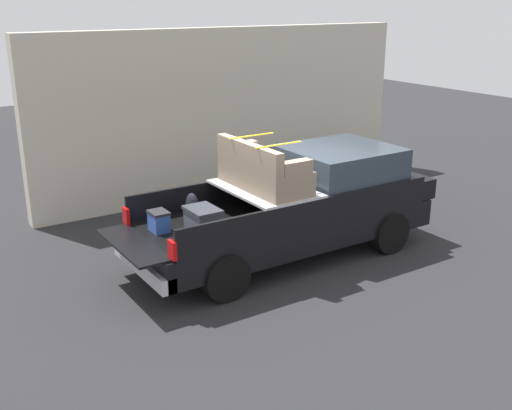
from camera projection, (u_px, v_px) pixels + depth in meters
ground_plane at (283, 256)px, 11.27m from camera, size 40.00×40.00×0.00m
pickup_truck at (301, 203)px, 11.16m from camera, size 6.05×2.06×2.23m
building_facade at (229, 111)px, 14.61m from camera, size 9.61×0.36×3.86m
trash_can at (340, 165)px, 15.46m from camera, size 0.60×0.60×0.98m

